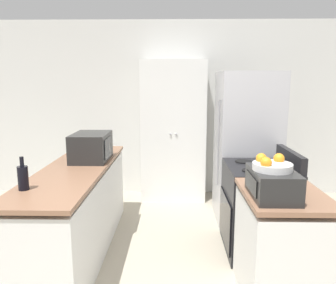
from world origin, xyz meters
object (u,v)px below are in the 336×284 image
object	(u,v)px
microwave	(91,147)
fruit_bowl	(271,165)
toaster_oven	(272,183)
pantry_cabinet	(173,131)
stove	(258,208)
wine_bottle	(23,177)
refrigerator	(246,148)

from	to	relation	value
microwave	fruit_bowl	world-z (taller)	fruit_bowl
toaster_oven	pantry_cabinet	bearing A→B (deg)	106.55
microwave	fruit_bowl	size ratio (longest dim) A/B	1.83
pantry_cabinet	stove	world-z (taller)	pantry_cabinet
pantry_cabinet	wine_bottle	world-z (taller)	pantry_cabinet
fruit_bowl	pantry_cabinet	bearing A→B (deg)	106.28
fruit_bowl	wine_bottle	bearing A→B (deg)	176.34
pantry_cabinet	microwave	bearing A→B (deg)	-123.27
toaster_oven	wine_bottle	bearing A→B (deg)	176.25
stove	wine_bottle	distance (m)	2.21
pantry_cabinet	wine_bottle	distance (m)	2.57
microwave	fruit_bowl	xyz separation A→B (m)	(1.57, -1.10, 0.09)
stove	microwave	xyz separation A→B (m)	(-1.73, 0.23, 0.58)
toaster_oven	fruit_bowl	size ratio (longest dim) A/B	1.62
stove	toaster_oven	world-z (taller)	toaster_oven
wine_bottle	fruit_bowl	distance (m)	1.86
wine_bottle	stove	bearing A→B (deg)	20.63
pantry_cabinet	wine_bottle	xyz separation A→B (m)	(-1.14, -2.30, -0.02)
stove	toaster_oven	xyz separation A→B (m)	(-0.14, -0.88, 0.53)
pantry_cabinet	wine_bottle	size ratio (longest dim) A/B	7.66
microwave	toaster_oven	distance (m)	1.93
refrigerator	toaster_oven	world-z (taller)	refrigerator
refrigerator	microwave	world-z (taller)	refrigerator
microwave	wine_bottle	bearing A→B (deg)	-105.84
refrigerator	wine_bottle	xyz separation A→B (m)	(-2.04, -1.56, 0.07)
wine_bottle	fruit_bowl	xyz separation A→B (m)	(1.85, -0.12, 0.14)
pantry_cabinet	toaster_oven	distance (m)	2.53
refrigerator	toaster_oven	xyz separation A→B (m)	(-0.18, -1.68, 0.07)
pantry_cabinet	fruit_bowl	distance (m)	2.53
pantry_cabinet	toaster_oven	bearing A→B (deg)	-73.45
toaster_oven	refrigerator	bearing A→B (deg)	84.01
stove	fruit_bowl	bearing A→B (deg)	-100.18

